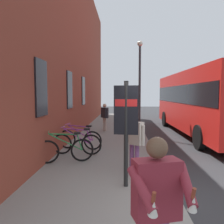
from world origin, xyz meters
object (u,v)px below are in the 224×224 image
(bicycle_far_end, at_px, (65,150))
(transit_info_sign, at_px, (126,117))
(tourist_with_hotdogs, at_px, (157,199))
(street_lamp, at_px, (140,79))
(pedestrian_by_facade, at_px, (134,137))
(bicycle_beside_lamp, at_px, (77,143))
(pedestrian_crossing_street, at_px, (105,114))
(city_bus, at_px, (201,100))
(bicycle_under_window, at_px, (80,139))

(bicycle_far_end, xyz_separation_m, transit_info_sign, (-1.75, -1.84, 1.21))
(bicycle_far_end, xyz_separation_m, tourist_with_hotdogs, (-4.64, -2.12, 0.65))
(transit_info_sign, bearing_deg, street_lamp, -6.33)
(transit_info_sign, distance_m, pedestrian_by_facade, 1.08)
(bicycle_beside_lamp, bearing_deg, bicycle_far_end, 170.36)
(pedestrian_by_facade, height_order, pedestrian_crossing_street, pedestrian_by_facade)
(city_bus, xyz_separation_m, pedestrian_crossing_street, (0.37, 5.21, -0.85))
(bicycle_beside_lamp, distance_m, bicycle_under_window, 0.79)
(tourist_with_hotdogs, xyz_separation_m, street_lamp, (10.02, -0.50, 1.85))
(bicycle_beside_lamp, relative_size, pedestrian_by_facade, 1.10)
(bicycle_beside_lamp, xyz_separation_m, transit_info_sign, (-2.71, -1.68, 1.21))
(pedestrian_by_facade, distance_m, pedestrian_crossing_street, 7.16)
(city_bus, bearing_deg, tourist_with_hotdogs, 159.91)
(bicycle_beside_lamp, relative_size, tourist_with_hotdogs, 1.05)
(bicycle_under_window, xyz_separation_m, pedestrian_crossing_street, (4.39, -0.60, 0.56))
(bicycle_beside_lamp, relative_size, pedestrian_crossing_street, 1.14)
(bicycle_far_end, xyz_separation_m, bicycle_beside_lamp, (0.95, -0.16, -0.00))
(bicycle_under_window, distance_m, tourist_with_hotdogs, 6.72)
(tourist_with_hotdogs, relative_size, street_lamp, 0.35)
(bicycle_under_window, bearing_deg, transit_info_sign, -153.87)
(bicycle_far_end, height_order, bicycle_beside_lamp, same)
(city_bus, relative_size, street_lamp, 2.18)
(transit_info_sign, relative_size, street_lamp, 0.50)
(city_bus, distance_m, pedestrian_crossing_street, 5.29)
(transit_info_sign, height_order, street_lamp, street_lamp)
(bicycle_under_window, bearing_deg, street_lamp, -34.57)
(pedestrian_crossing_street, height_order, street_lamp, street_lamp)
(bicycle_far_end, relative_size, city_bus, 0.16)
(transit_info_sign, xyz_separation_m, street_lamp, (7.13, -0.79, 1.29))
(bicycle_beside_lamp, xyz_separation_m, tourist_with_hotdogs, (-5.59, -1.96, 0.65))
(bicycle_far_end, bearing_deg, tourist_with_hotdogs, -155.38)
(bicycle_under_window, bearing_deg, pedestrian_by_facade, -143.60)
(pedestrian_crossing_street, bearing_deg, transit_info_sign, -171.96)
(transit_info_sign, xyz_separation_m, city_bus, (7.52, -4.09, 0.20))
(transit_info_sign, height_order, city_bus, city_bus)
(bicycle_far_end, height_order, street_lamp, street_lamp)
(bicycle_under_window, xyz_separation_m, city_bus, (4.02, -5.81, 1.41))
(pedestrian_crossing_street, bearing_deg, bicycle_under_window, 172.20)
(bicycle_beside_lamp, bearing_deg, bicycle_under_window, 2.80)
(transit_info_sign, distance_m, tourist_with_hotdogs, 2.95)
(city_bus, bearing_deg, street_lamp, 96.67)
(pedestrian_crossing_street, bearing_deg, street_lamp, -111.56)
(bicycle_far_end, height_order, city_bus, city_bus)
(bicycle_far_end, bearing_deg, pedestrian_by_facade, -113.47)
(bicycle_beside_lamp, bearing_deg, pedestrian_crossing_street, -6.19)
(transit_info_sign, bearing_deg, bicycle_under_window, 26.13)
(tourist_with_hotdogs, bearing_deg, bicycle_under_window, 17.42)
(city_bus, relative_size, tourist_with_hotdogs, 6.28)
(bicycle_far_end, height_order, transit_info_sign, transit_info_sign)
(bicycle_under_window, height_order, city_bus, city_bus)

